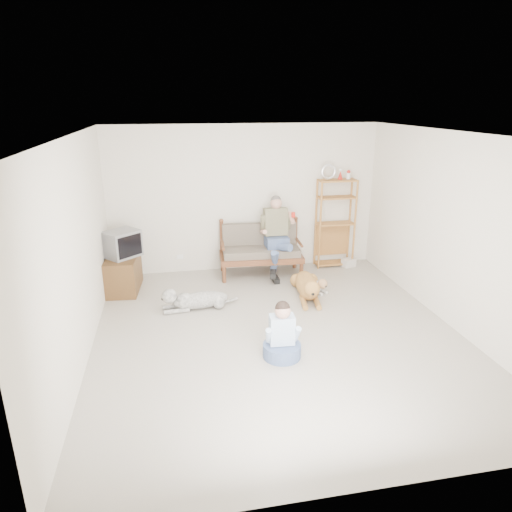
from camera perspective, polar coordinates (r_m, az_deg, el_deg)
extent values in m
plane|color=#BAB1A3|center=(6.44, 2.79, -9.77)|extent=(5.50, 5.50, 0.00)
plane|color=white|center=(5.66, 3.24, 14.94)|extent=(5.50, 5.50, 0.00)
plane|color=silver|center=(8.53, -1.40, 7.15)|extent=(5.00, 0.00, 5.00)
plane|color=silver|center=(3.52, 13.85, -11.38)|extent=(5.00, 0.00, 5.00)
plane|color=silver|center=(5.87, -21.46, 0.30)|extent=(0.00, 5.50, 5.50)
plane|color=silver|center=(6.93, 23.54, 2.78)|extent=(0.00, 5.50, 5.50)
cube|color=brown|center=(8.40, 0.62, -0.11)|extent=(1.54, 0.80, 0.10)
cube|color=#695E50|center=(8.36, 0.63, 0.63)|extent=(1.42, 0.69, 0.13)
cube|color=#695E50|center=(8.52, 0.31, 2.63)|extent=(1.38, 0.21, 0.45)
cylinder|color=brown|center=(8.52, 0.24, 4.04)|extent=(1.40, 0.14, 0.05)
cylinder|color=brown|center=(8.09, -3.83, -2.44)|extent=(0.07, 0.07, 0.30)
cylinder|color=brown|center=(8.54, -4.38, 1.04)|extent=(0.07, 0.07, 0.95)
cylinder|color=brown|center=(8.36, 5.74, -1.77)|extent=(0.07, 0.07, 0.30)
cylinder|color=brown|center=(8.80, 4.71, 1.57)|extent=(0.07, 0.07, 0.95)
cube|color=#536199|center=(8.37, 2.58, 1.83)|extent=(0.40, 0.38, 0.20)
cube|color=#757252|center=(8.37, 2.45, 4.32)|extent=(0.42, 0.29, 0.53)
sphere|color=tan|center=(8.26, 2.54, 6.62)|extent=(0.21, 0.21, 0.21)
sphere|color=#56514D|center=(8.27, 2.51, 6.92)|extent=(0.19, 0.19, 0.19)
cylinder|color=red|center=(8.18, 4.67, 5.17)|extent=(0.07, 0.07, 0.09)
cube|color=#B97D3A|center=(8.72, 10.17, 9.28)|extent=(0.71, 0.29, 0.03)
torus|color=silver|center=(8.63, 9.05, 10.36)|extent=(0.29, 0.05, 0.29)
cone|color=red|center=(8.72, 10.50, 9.90)|extent=(0.09, 0.09, 0.15)
cylinder|color=#B97D3A|center=(8.66, 8.02, 3.71)|extent=(0.04, 0.04, 1.69)
cylinder|color=#B97D3A|center=(8.90, 7.48, 4.16)|extent=(0.04, 0.04, 1.69)
cylinder|color=#B97D3A|center=(8.90, 12.25, 3.88)|extent=(0.04, 0.04, 1.69)
cylinder|color=#B97D3A|center=(9.14, 11.61, 4.32)|extent=(0.04, 0.04, 1.69)
cube|color=silver|center=(9.10, 11.50, -0.81)|extent=(0.28, 0.24, 0.15)
cube|color=brown|center=(8.07, -16.23, -2.10)|extent=(0.57, 0.94, 0.60)
cube|color=brown|center=(7.89, -18.08, -2.76)|extent=(0.05, 0.40, 0.50)
cube|color=brown|center=(8.30, -17.75, -1.66)|extent=(0.05, 0.40, 0.50)
cube|color=slate|center=(7.92, -16.42, 1.49)|extent=(0.68, 0.67, 0.44)
cube|color=black|center=(7.75, -15.47, 1.21)|extent=(0.35, 0.32, 0.36)
cube|color=white|center=(8.68, -9.49, -0.08)|extent=(0.12, 0.02, 0.08)
ellipsoid|color=#AE7A3C|center=(7.70, 6.33, -3.57)|extent=(0.51, 1.05, 0.32)
sphere|color=#AE7A3C|center=(7.42, 6.67, -4.32)|extent=(0.32, 0.32, 0.32)
sphere|color=#AE7A3C|center=(7.13, 7.00, -4.10)|extent=(0.25, 0.25, 0.25)
ellipsoid|color=#AE7A3C|center=(7.04, 7.13, -4.65)|extent=(0.14, 0.19, 0.10)
cylinder|color=#AE7A3C|center=(8.20, 5.82, -2.84)|extent=(0.13, 0.41, 0.05)
ellipsoid|color=#AE7A3C|center=(7.14, 6.28, -4.04)|extent=(0.07, 0.09, 0.12)
ellipsoid|color=#AE7A3C|center=(7.17, 7.66, -4.01)|extent=(0.07, 0.09, 0.12)
ellipsoid|color=white|center=(7.20, -6.92, -5.49)|extent=(0.90, 0.40, 0.26)
sphere|color=white|center=(7.16, -8.99, -5.59)|extent=(0.26, 0.26, 0.26)
sphere|color=white|center=(7.09, -10.78, -4.95)|extent=(0.23, 0.23, 0.23)
ellipsoid|color=white|center=(7.09, -11.58, -5.20)|extent=(0.17, 0.12, 0.09)
cylinder|color=white|center=(7.32, -3.52, -5.65)|extent=(0.33, 0.19, 0.04)
ellipsoid|color=white|center=(7.16, -10.68, -4.68)|extent=(0.08, 0.06, 0.11)
ellipsoid|color=white|center=(7.02, -10.51, -5.18)|extent=(0.08, 0.06, 0.11)
ellipsoid|color=silver|center=(7.91, 6.96, -3.52)|extent=(0.39, 0.51, 0.18)
sphere|color=silver|center=(7.81, 7.68, -3.74)|extent=(0.18, 0.18, 0.18)
sphere|color=tan|center=(7.71, 8.32, -3.45)|extent=(0.17, 0.17, 0.17)
ellipsoid|color=tan|center=(7.67, 8.71, -3.73)|extent=(0.12, 0.14, 0.06)
cylinder|color=silver|center=(8.08, 5.80, -3.38)|extent=(0.16, 0.15, 0.03)
cone|color=tan|center=(7.66, 7.94, -3.18)|extent=(0.05, 0.05, 0.06)
cone|color=tan|center=(7.74, 8.55, -2.97)|extent=(0.05, 0.05, 0.06)
torus|color=red|center=(7.73, 8.19, -3.49)|extent=(0.15, 0.15, 0.02)
cylinder|color=#536199|center=(5.90, 3.25, -11.69)|extent=(0.48, 0.48, 0.18)
cube|color=silver|center=(5.78, 3.25, -9.15)|extent=(0.32, 0.22, 0.37)
sphere|color=tan|center=(5.64, 3.36, -6.89)|extent=(0.20, 0.20, 0.20)
sphere|color=black|center=(5.64, 3.34, -6.54)|extent=(0.19, 0.19, 0.19)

